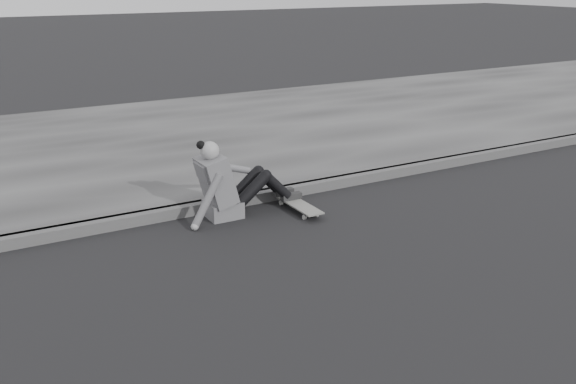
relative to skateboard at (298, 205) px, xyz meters
name	(u,v)px	position (x,y,z in m)	size (l,w,h in m)	color
curb	(409,169)	(1.99, 0.50, -0.01)	(24.00, 0.16, 0.12)	#464646
sidewalk	(295,125)	(1.99, 3.52, -0.01)	(24.00, 6.00, 0.12)	#3C3C3C
skateboard	(298,205)	(0.00, 0.00, 0.00)	(0.20, 0.78, 0.09)	#A7A8A2
seated_woman	(228,184)	(-0.73, 0.25, 0.29)	(1.38, 0.46, 0.88)	#59595C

